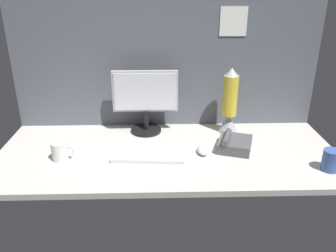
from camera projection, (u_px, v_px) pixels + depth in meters
ground_plane at (168, 152)px, 187.67cm from camera, size 180.00×80.00×3.00cm
cubicle_wall_back at (166, 65)px, 206.67cm from camera, size 180.00×5.50×74.67cm
monitor at (145, 99)px, 201.79cm from camera, size 37.79×18.00×37.07cm
keyboard at (148, 156)px, 178.22cm from camera, size 37.92×15.92×2.00cm
mouse at (202, 151)px, 182.60cm from camera, size 6.55×10.12×3.40cm
mug_ceramic_white at (60, 151)px, 175.42cm from camera, size 11.29×7.90×9.48cm
mug_ceramic_blue at (332, 160)px, 165.67cm from camera, size 12.04×8.44×10.47cm
lava_lamp at (229, 106)px, 202.82cm from camera, size 11.85×11.85×38.79cm
desk_phone at (234, 144)px, 186.49cm from camera, size 22.14×23.40×8.80cm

